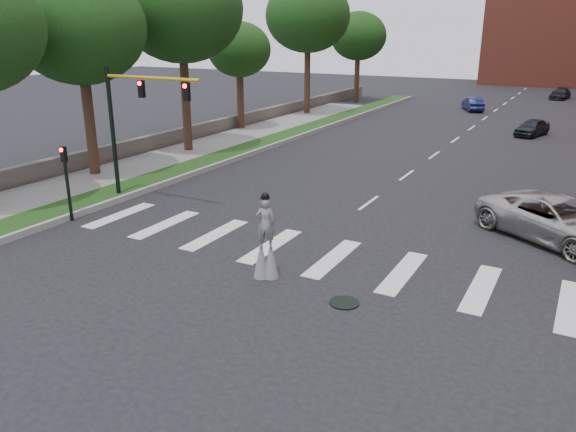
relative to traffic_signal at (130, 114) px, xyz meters
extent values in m
plane|color=black|center=(9.78, -3.00, -4.15)|extent=(160.00, 160.00, 0.00)
cube|color=#163A10|center=(-1.72, 17.00, -4.03)|extent=(2.00, 60.00, 0.25)
cube|color=gray|center=(-0.67, 17.00, -4.01)|extent=(0.20, 60.00, 0.28)
cube|color=slate|center=(-4.72, 7.00, -4.06)|extent=(4.00, 60.00, 0.18)
cube|color=#534F47|center=(-7.22, 19.00, -3.60)|extent=(0.50, 56.00, 1.10)
cylinder|color=black|center=(12.78, -5.00, -4.13)|extent=(0.90, 0.90, 0.04)
cylinder|color=black|center=(-1.22, 0.00, -1.05)|extent=(0.20, 0.20, 6.20)
cylinder|color=gold|center=(1.38, 0.00, 1.65)|extent=(5.20, 0.14, 0.14)
cube|color=black|center=(0.78, 0.00, 1.15)|extent=(0.28, 0.18, 0.75)
cylinder|color=#FF0C0C|center=(0.78, -0.10, 1.40)|extent=(0.18, 0.06, 0.18)
cube|color=black|center=(3.28, 0.00, 1.15)|extent=(0.28, 0.18, 0.75)
cylinder|color=#FF0C0C|center=(3.28, -0.10, 1.40)|extent=(0.18, 0.06, 0.18)
cylinder|color=black|center=(-0.52, -3.50, -2.65)|extent=(0.14, 0.14, 3.00)
cube|color=black|center=(-0.52, -3.50, -1.25)|extent=(0.25, 0.16, 0.65)
cylinder|color=#FF0C0C|center=(-0.52, -3.60, -1.05)|extent=(0.16, 0.05, 0.16)
cylinder|color=#382316|center=(9.91, -4.43, -3.63)|extent=(0.07, 0.07, 1.04)
cylinder|color=#382316|center=(9.62, -4.57, -3.63)|extent=(0.07, 0.07, 1.04)
cone|color=slate|center=(9.91, -4.43, -3.50)|extent=(0.52, 0.52, 1.29)
cone|color=slate|center=(9.62, -4.57, -3.50)|extent=(0.52, 0.52, 1.29)
imported|color=slate|center=(9.76, -4.50, -2.26)|extent=(0.73, 0.63, 1.70)
sphere|color=black|center=(9.76, -4.50, -1.35)|extent=(0.26, 0.26, 0.26)
cylinder|color=black|center=(9.76, -4.50, -1.40)|extent=(0.34, 0.34, 0.02)
cube|color=yellow|center=(9.70, -4.37, -1.80)|extent=(0.22, 0.05, 0.10)
imported|color=#B0AEA6|center=(17.88, 3.75, -3.29)|extent=(6.74, 5.76, 1.72)
imported|color=black|center=(14.54, 27.49, -3.50)|extent=(2.55, 4.08, 1.30)
imported|color=navy|center=(7.73, 39.63, -3.49)|extent=(2.93, 4.26, 1.33)
imported|color=black|center=(14.76, 54.46, -3.53)|extent=(2.32, 4.46, 1.24)
cylinder|color=#382316|center=(-5.44, 2.50, -1.06)|extent=(0.56, 0.56, 6.18)
ellipsoid|color=black|center=(-5.44, 2.50, 3.74)|extent=(6.85, 6.85, 5.82)
cylinder|color=#382316|center=(-4.87, 10.11, -0.62)|extent=(0.56, 0.56, 7.07)
ellipsoid|color=black|center=(-4.87, 10.11, 4.85)|extent=(7.74, 7.74, 6.58)
cylinder|color=#382316|center=(-6.50, 19.04, -1.62)|extent=(0.56, 0.56, 5.05)
ellipsoid|color=black|center=(-6.50, 19.04, 2.14)|extent=(4.95, 4.95, 4.21)
cylinder|color=#382316|center=(-5.64, 29.22, -0.64)|extent=(0.56, 0.56, 7.02)
ellipsoid|color=black|center=(-5.64, 29.22, 4.80)|extent=(7.72, 7.72, 6.56)
cylinder|color=#382316|center=(-5.17, 40.57, -1.38)|extent=(0.56, 0.56, 5.55)
ellipsoid|color=black|center=(-5.17, 40.57, 2.91)|extent=(6.06, 6.06, 5.15)
camera|label=1|loc=(18.50, -19.11, 3.69)|focal=35.00mm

